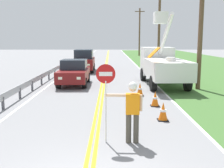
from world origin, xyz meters
name	(u,v)px	position (x,y,z in m)	size (l,w,h in m)	color
centerline_yellow_left	(104,73)	(-0.09, 20.00, 0.01)	(0.11, 110.00, 0.01)	yellow
centerline_yellow_right	(106,73)	(0.09, 20.00, 0.01)	(0.11, 110.00, 0.01)	yellow
edge_line_right	(144,73)	(3.60, 20.00, 0.01)	(0.12, 110.00, 0.01)	silver
edge_line_left	(65,73)	(-3.60, 20.00, 0.01)	(0.12, 110.00, 0.01)	silver
flagger_worker	(132,108)	(1.14, 2.76, 1.05)	(1.09, 0.26, 1.83)	#474238
stop_sign_paddle	(106,86)	(0.37, 2.80, 1.71)	(0.56, 0.04, 2.33)	silver
utility_bucket_truck	(162,64)	(4.01, 13.65, 1.40)	(2.67, 6.85, 4.92)	white
oncoming_sedan_nearest	(74,73)	(-1.94, 13.35, 0.83)	(1.93, 4.11, 1.70)	maroon
oncoming_suv_second	(84,60)	(-2.00, 21.31, 1.06)	(1.98, 4.64, 2.10)	maroon
utility_pole_near	(201,17)	(5.90, 11.73, 4.37)	(1.80, 0.28, 8.38)	brown
utility_pole_mid	(159,26)	(6.04, 26.87, 4.54)	(1.80, 0.28, 8.71)	brown
utility_pole_far	(139,31)	(5.98, 47.63, 4.58)	(1.80, 0.28, 8.79)	brown
traffic_cone_lead	(163,112)	(2.49, 5.04, 0.34)	(0.40, 0.40, 0.70)	orange
traffic_cone_mid	(155,99)	(2.55, 7.31, 0.34)	(0.40, 0.40, 0.70)	orange
traffic_cone_tail	(140,89)	(2.11, 9.74, 0.34)	(0.40, 0.40, 0.70)	orange
guardrail_left_shoulder	(45,75)	(-4.20, 14.76, 0.52)	(0.10, 32.00, 0.71)	#9EA0A3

